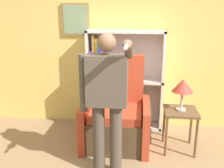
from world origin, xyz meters
TOP-DOWN VIEW (x-y plane):
  - wall_back at (-0.01, 2.03)m, footprint 8.00×0.11m
  - bookcase at (-0.23, 1.87)m, footprint 1.27×0.28m
  - armchair at (-0.17, 1.27)m, footprint 0.99×0.85m
  - person_standing at (-0.21, 0.48)m, footprint 0.62×0.78m
  - side_table at (0.76, 1.16)m, footprint 0.46×0.46m
  - table_lamp at (0.76, 1.16)m, footprint 0.29×0.29m

SIDE VIEW (x-z plane):
  - armchair at x=-0.17m, z-range -0.25..1.08m
  - side_table at x=0.76m, z-range 0.20..0.83m
  - bookcase at x=-0.23m, z-range -0.02..1.64m
  - table_lamp at x=0.76m, z-range 0.74..1.20m
  - person_standing at x=-0.21m, z-range 0.14..1.90m
  - wall_back at x=-0.01m, z-range 0.00..2.80m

